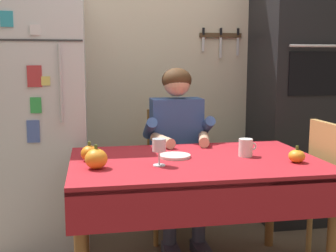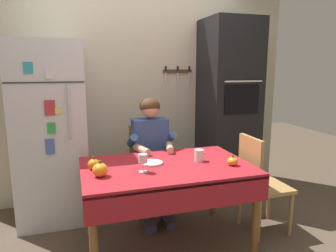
# 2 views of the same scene
# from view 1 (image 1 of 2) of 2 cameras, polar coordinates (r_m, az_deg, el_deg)

# --- Properties ---
(back_wall_assembly) EXTENTS (3.70, 0.13, 2.60)m
(back_wall_assembly) POSITION_cam_1_polar(r_m,az_deg,el_deg) (3.59, -0.31, 8.84)
(back_wall_assembly) COLOR beige
(back_wall_assembly) RESTS_ON ground
(refrigerator) EXTENTS (0.68, 0.71, 1.80)m
(refrigerator) POSITION_cam_1_polar(r_m,az_deg,el_deg) (3.19, -16.99, 1.30)
(refrigerator) COLOR silver
(refrigerator) RESTS_ON ground
(wall_oven) EXTENTS (0.60, 0.64, 2.10)m
(wall_oven) POSITION_cam_1_polar(r_m,az_deg,el_deg) (3.59, 16.71, 4.48)
(wall_oven) COLOR black
(wall_oven) RESTS_ON ground
(dining_table) EXTENTS (1.40, 0.90, 0.74)m
(dining_table) POSITION_cam_1_polar(r_m,az_deg,el_deg) (2.42, 3.80, -6.49)
(dining_table) COLOR brown
(dining_table) RESTS_ON ground
(chair_behind_person) EXTENTS (0.40, 0.40, 0.93)m
(chair_behind_person) POSITION_cam_1_polar(r_m,az_deg,el_deg) (3.21, 0.68, -5.35)
(chair_behind_person) COLOR #9E6B33
(chair_behind_person) RESTS_ON ground
(seated_person) EXTENTS (0.47, 0.55, 1.25)m
(seated_person) POSITION_cam_1_polar(r_m,az_deg,el_deg) (2.98, 1.37, -1.99)
(seated_person) COLOR #38384C
(seated_person) RESTS_ON ground
(coffee_mug) EXTENTS (0.11, 0.08, 0.10)m
(coffee_mug) POSITION_cam_1_polar(r_m,az_deg,el_deg) (2.51, 10.41, -2.86)
(coffee_mug) COLOR white
(coffee_mug) RESTS_ON dining_table
(wine_glass) EXTENTS (0.07, 0.07, 0.15)m
(wine_glass) POSITION_cam_1_polar(r_m,az_deg,el_deg) (2.24, -1.20, -2.78)
(wine_glass) COLOR white
(wine_glass) RESTS_ON dining_table
(pumpkin_large) EXTENTS (0.10, 0.10, 0.11)m
(pumpkin_large) POSITION_cam_1_polar(r_m,az_deg,el_deg) (2.40, -10.49, -3.61)
(pumpkin_large) COLOR orange
(pumpkin_large) RESTS_ON dining_table
(pumpkin_medium) EXTENTS (0.12, 0.12, 0.13)m
(pumpkin_medium) POSITION_cam_1_polar(r_m,az_deg,el_deg) (2.22, -9.61, -4.36)
(pumpkin_medium) COLOR orange
(pumpkin_medium) RESTS_ON dining_table
(pumpkin_small) EXTENTS (0.09, 0.09, 0.09)m
(pumpkin_small) POSITION_cam_1_polar(r_m,az_deg,el_deg) (2.43, 16.90, -3.88)
(pumpkin_small) COLOR orange
(pumpkin_small) RESTS_ON dining_table
(serving_tray) EXTENTS (0.18, 0.18, 0.02)m
(serving_tray) POSITION_cam_1_polar(r_m,az_deg,el_deg) (2.45, 0.90, -4.06)
(serving_tray) COLOR silver
(serving_tray) RESTS_ON dining_table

